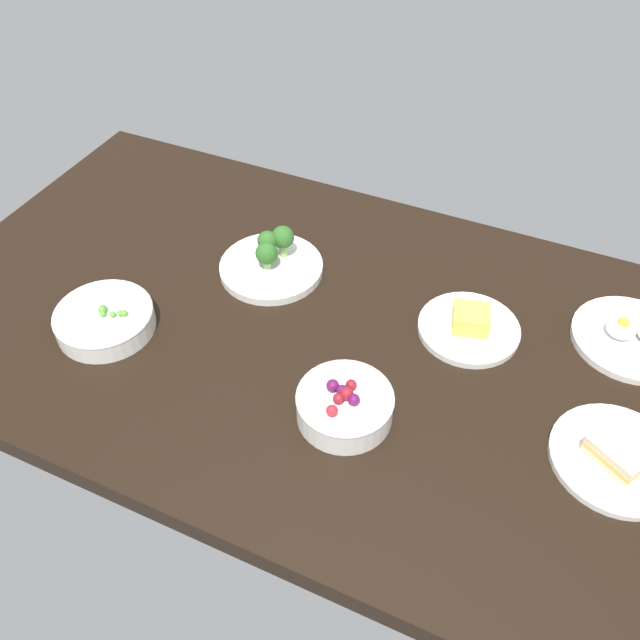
{
  "coord_description": "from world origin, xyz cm",
  "views": [
    {
      "loc": [
        -33.91,
        74.32,
        87.72
      ],
      "look_at": [
        0.0,
        0.0,
        6.0
      ],
      "focal_mm": 37.99,
      "sensor_mm": 36.0,
      "label": 1
    }
  ],
  "objects_px": {
    "plate_cheese": "(469,326)",
    "bowl_berries": "(345,405)",
    "bowl_peas": "(105,319)",
    "plate_sandwich": "(618,456)",
    "plate_eggs": "(632,337)",
    "plate_broccoli": "(272,262)"
  },
  "relations": [
    {
      "from": "plate_cheese",
      "to": "bowl_berries",
      "type": "bearing_deg",
      "value": 64.11
    },
    {
      "from": "bowl_peas",
      "to": "plate_sandwich",
      "type": "relative_size",
      "value": 0.87
    },
    {
      "from": "plate_eggs",
      "to": "plate_cheese",
      "type": "bearing_deg",
      "value": 19.46
    },
    {
      "from": "bowl_peas",
      "to": "plate_cheese",
      "type": "bearing_deg",
      "value": -156.14
    },
    {
      "from": "plate_broccoli",
      "to": "plate_cheese",
      "type": "height_order",
      "value": "plate_broccoli"
    },
    {
      "from": "bowl_peas",
      "to": "plate_sandwich",
      "type": "distance_m",
      "value": 0.84
    },
    {
      "from": "plate_broccoli",
      "to": "plate_cheese",
      "type": "bearing_deg",
      "value": 179.57
    },
    {
      "from": "bowl_berries",
      "to": "plate_sandwich",
      "type": "bearing_deg",
      "value": -167.21
    },
    {
      "from": "plate_broccoli",
      "to": "plate_cheese",
      "type": "xyz_separation_m",
      "value": [
        -0.38,
        0.0,
        -0.01
      ]
    },
    {
      "from": "plate_broccoli",
      "to": "plate_sandwich",
      "type": "height_order",
      "value": "plate_broccoli"
    },
    {
      "from": "bowl_berries",
      "to": "plate_eggs",
      "type": "relative_size",
      "value": 0.75
    },
    {
      "from": "plate_sandwich",
      "to": "bowl_peas",
      "type": "bearing_deg",
      "value": 5.87
    },
    {
      "from": "plate_cheese",
      "to": "plate_broccoli",
      "type": "bearing_deg",
      "value": -0.43
    },
    {
      "from": "plate_sandwich",
      "to": "plate_eggs",
      "type": "distance_m",
      "value": 0.26
    },
    {
      "from": "bowl_peas",
      "to": "plate_sandwich",
      "type": "height_order",
      "value": "bowl_peas"
    },
    {
      "from": "bowl_peas",
      "to": "plate_eggs",
      "type": "distance_m",
      "value": 0.9
    },
    {
      "from": "plate_broccoli",
      "to": "plate_sandwich",
      "type": "distance_m",
      "value": 0.67
    },
    {
      "from": "bowl_peas",
      "to": "plate_sandwich",
      "type": "bearing_deg",
      "value": -174.13
    },
    {
      "from": "plate_sandwich",
      "to": "plate_cheese",
      "type": "relative_size",
      "value": 1.11
    },
    {
      "from": "plate_sandwich",
      "to": "bowl_berries",
      "type": "bearing_deg",
      "value": 12.79
    },
    {
      "from": "plate_cheese",
      "to": "plate_eggs",
      "type": "height_order",
      "value": "same"
    },
    {
      "from": "bowl_peas",
      "to": "bowl_berries",
      "type": "bearing_deg",
      "value": 179.68
    }
  ]
}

